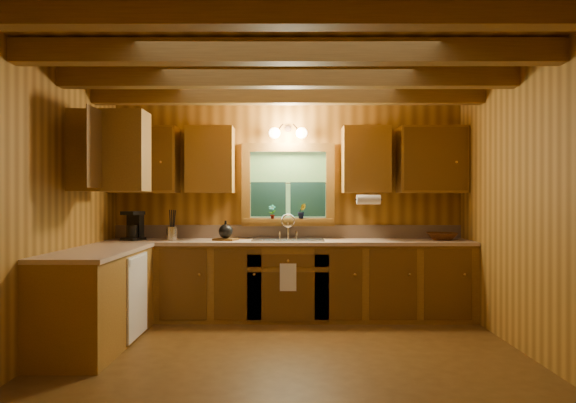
# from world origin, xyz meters

# --- Properties ---
(room) EXTENTS (4.20, 4.20, 4.20)m
(room) POSITION_xyz_m (0.00, 0.00, 1.30)
(room) COLOR #563814
(room) RESTS_ON ground
(ceiling_beams) EXTENTS (4.20, 2.54, 0.18)m
(ceiling_beams) POSITION_xyz_m (0.00, 0.00, 2.49)
(ceiling_beams) COLOR brown
(ceiling_beams) RESTS_ON room
(base_cabinets) EXTENTS (4.20, 2.22, 0.86)m
(base_cabinets) POSITION_xyz_m (-0.49, 1.28, 0.43)
(base_cabinets) COLOR brown
(base_cabinets) RESTS_ON ground
(countertop) EXTENTS (4.20, 2.24, 0.04)m
(countertop) POSITION_xyz_m (-0.48, 1.29, 0.88)
(countertop) COLOR tan
(countertop) RESTS_ON base_cabinets
(backsplash) EXTENTS (4.20, 0.02, 0.16)m
(backsplash) POSITION_xyz_m (0.00, 1.89, 0.98)
(backsplash) COLOR tan
(backsplash) RESTS_ON room
(dishwasher_panel) EXTENTS (0.02, 0.60, 0.80)m
(dishwasher_panel) POSITION_xyz_m (-1.47, 0.68, 0.43)
(dishwasher_panel) COLOR white
(dishwasher_panel) RESTS_ON base_cabinets
(upper_cabinets) EXTENTS (4.19, 1.77, 0.78)m
(upper_cabinets) POSITION_xyz_m (-0.56, 1.42, 1.84)
(upper_cabinets) COLOR brown
(upper_cabinets) RESTS_ON room
(window) EXTENTS (1.12, 0.08, 1.00)m
(window) POSITION_xyz_m (0.00, 1.87, 1.53)
(window) COLOR brown
(window) RESTS_ON room
(window_sill) EXTENTS (1.06, 0.14, 0.04)m
(window_sill) POSITION_xyz_m (0.00, 1.82, 1.12)
(window_sill) COLOR brown
(window_sill) RESTS_ON room
(wall_sconce) EXTENTS (0.45, 0.21, 0.17)m
(wall_sconce) POSITION_xyz_m (0.00, 1.75, 2.16)
(wall_sconce) COLOR black
(wall_sconce) RESTS_ON room
(paper_towel_roll) EXTENTS (0.27, 0.11, 0.11)m
(paper_towel_roll) POSITION_xyz_m (0.92, 1.53, 1.37)
(paper_towel_roll) COLOR white
(paper_towel_roll) RESTS_ON upper_cabinets
(dish_towel) EXTENTS (0.18, 0.01, 0.30)m
(dish_towel) POSITION_xyz_m (0.00, 1.26, 0.52)
(dish_towel) COLOR white
(dish_towel) RESTS_ON base_cabinets
(sink) EXTENTS (0.82, 0.48, 0.43)m
(sink) POSITION_xyz_m (0.00, 1.60, 0.86)
(sink) COLOR silver
(sink) RESTS_ON countertop
(coffee_maker) EXTENTS (0.19, 0.24, 0.34)m
(coffee_maker) POSITION_xyz_m (-1.79, 1.61, 1.07)
(coffee_maker) COLOR black
(coffee_maker) RESTS_ON countertop
(utensil_crock) EXTENTS (0.12, 0.12, 0.35)m
(utensil_crock) POSITION_xyz_m (-1.35, 1.61, 0.99)
(utensil_crock) COLOR silver
(utensil_crock) RESTS_ON countertop
(cutting_board) EXTENTS (0.30, 0.25, 0.02)m
(cutting_board) POSITION_xyz_m (-0.72, 1.56, 0.91)
(cutting_board) COLOR #5B3A13
(cutting_board) RESTS_ON countertop
(teakettle) EXTENTS (0.16, 0.16, 0.21)m
(teakettle) POSITION_xyz_m (-0.72, 1.56, 1.00)
(teakettle) COLOR black
(teakettle) RESTS_ON cutting_board
(wicker_basket) EXTENTS (0.41, 0.41, 0.09)m
(wicker_basket) POSITION_xyz_m (1.79, 1.61, 0.94)
(wicker_basket) COLOR #48230C
(wicker_basket) RESTS_ON countertop
(potted_plant_left) EXTENTS (0.10, 0.07, 0.17)m
(potted_plant_left) POSITION_xyz_m (-0.19, 1.79, 1.23)
(potted_plant_left) COLOR #5B3A13
(potted_plant_left) RESTS_ON window_sill
(potted_plant_right) EXTENTS (0.11, 0.10, 0.18)m
(potted_plant_right) POSITION_xyz_m (0.16, 1.79, 1.23)
(potted_plant_right) COLOR #5B3A13
(potted_plant_right) RESTS_ON window_sill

